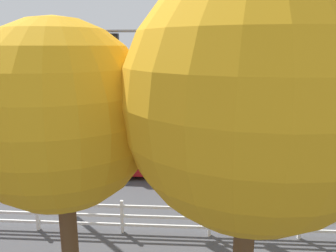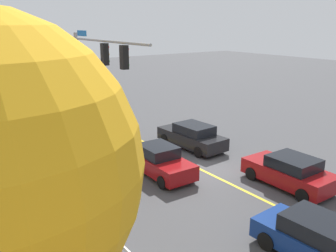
# 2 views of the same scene
# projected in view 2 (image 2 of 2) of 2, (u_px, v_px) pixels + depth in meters

# --- Properties ---
(ground_plane) EXTENTS (120.00, 120.00, 0.00)m
(ground_plane) POSITION_uv_depth(u_px,v_px,m) (202.00, 170.00, 19.06)
(ground_plane) COLOR #444447
(lane_center_stripe) EXTENTS (28.00, 0.16, 0.01)m
(lane_center_stripe) POSITION_uv_depth(u_px,v_px,m) (261.00, 199.00, 15.93)
(lane_center_stripe) COLOR gold
(lane_center_stripe) RESTS_ON ground_plane
(signal_assembly) EXTENTS (7.35, 0.38, 7.06)m
(signal_assembly) POSITION_uv_depth(u_px,v_px,m) (95.00, 75.00, 17.90)
(signal_assembly) COLOR gray
(signal_assembly) RESTS_ON ground_plane
(car_1) EXTENTS (4.47, 2.06, 1.46)m
(car_1) POSITION_uv_depth(u_px,v_px,m) (321.00, 242.00, 11.62)
(car_1) COLOR navy
(car_1) RESTS_ON ground_plane
(car_2) EXTENTS (4.12, 1.88, 1.51)m
(car_2) POSITION_uv_depth(u_px,v_px,m) (160.00, 161.00, 18.29)
(car_2) COLOR maroon
(car_2) RESTS_ON ground_plane
(car_3) EXTENTS (4.26, 2.03, 1.48)m
(car_3) POSITION_uv_depth(u_px,v_px,m) (290.00, 172.00, 17.02)
(car_3) COLOR maroon
(car_3) RESTS_ON ground_plane
(car_4) EXTENTS (4.69, 2.09, 1.52)m
(car_4) POSITION_uv_depth(u_px,v_px,m) (192.00, 136.00, 22.27)
(car_4) COLOR black
(car_4) RESTS_ON ground_plane
(white_rail_fence) EXTENTS (26.10, 0.10, 1.15)m
(white_rail_fence) POSITION_uv_depth(u_px,v_px,m) (98.00, 230.00, 12.47)
(white_rail_fence) COLOR white
(white_rail_fence) RESTS_ON ground_plane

